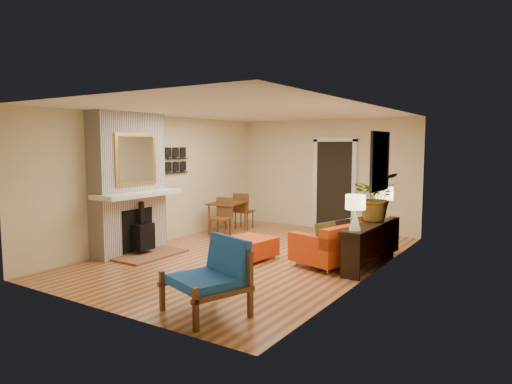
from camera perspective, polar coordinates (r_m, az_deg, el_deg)
room_shell at (r=10.20m, az=10.34°, el=1.51°), size 6.50×6.50×6.50m
fireplace at (r=8.73m, az=-15.50°, el=0.65°), size 1.09×1.68×2.60m
sofa at (r=8.08m, az=11.59°, el=-6.09°), size 1.36×2.16×0.79m
ottoman at (r=8.13m, az=-0.71°, el=-6.82°), size 0.84×0.84×0.38m
blue_chair at (r=5.60m, az=-5.30°, el=-9.94°), size 1.09×1.07×0.90m
dining_table at (r=10.41m, az=-3.24°, el=-2.03°), size 0.87×1.65×0.87m
console_table at (r=7.75m, az=14.06°, el=-4.92°), size 0.34×1.85×0.72m
lamp_near at (r=7.02m, az=12.31°, el=-1.99°), size 0.30×0.30×0.54m
lamp_far at (r=8.36m, az=15.75°, el=-0.82°), size 0.30×0.30×0.54m
houseplant at (r=7.96m, az=14.81°, el=-0.53°), size 0.94×0.89×0.84m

